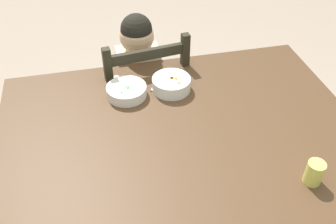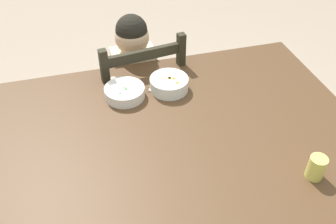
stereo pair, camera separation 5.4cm
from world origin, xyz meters
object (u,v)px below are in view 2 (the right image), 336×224
Objects in this scene: dining_chair at (138,103)px; spoon at (156,87)px; dining_table at (183,150)px; bowl_of_peas at (125,92)px; bowl_of_carrots at (169,84)px; child_figure at (135,76)px; drinking_cup at (316,167)px.

dining_chair reaches higher than spoon.
bowl_of_peas is at bearing 120.74° from dining_table.
bowl_of_carrots is at bearing -72.52° from dining_chair.
child_figure reaches higher than spoon.
dining_chair is 0.94× the size of child_figure.
child_figure reaches higher than bowl_of_peas.
dining_table is at bearing -59.26° from bowl_of_peas.
bowl_of_carrots is at bearing 0.00° from bowl_of_peas.
child_figure is 0.29m from spoon.
drinking_cup is (0.45, -0.91, 0.15)m from child_figure.
child_figure is (-0.08, 0.59, -0.02)m from dining_table.
drinking_cup reaches higher than bowl_of_carrots.
child_figure is 10.95× the size of drinking_cup.
bowl_of_carrots is 0.06m from spoon.
dining_table is 16.10× the size of drinking_cup.
bowl_of_carrots is (0.02, 0.30, 0.12)m from dining_table.
dining_chair is at bearing 57.26° from child_figure.
dining_chair is 0.19m from child_figure.
dining_table is 0.37m from bowl_of_peas.
dining_table is 8.33× the size of bowl_of_carrots.
bowl_of_peas reaches higher than spoon.
dining_table is 0.64m from dining_chair.
bowl_of_peas is 0.83m from drinking_cup.
drinking_cup is at bearing -60.52° from bowl_of_carrots.
dining_chair is at bearing 98.50° from spoon.
child_figure reaches higher than dining_table.
bowl_of_peas reaches higher than dining_table.
child_figure is 7.36× the size of spoon.
dining_table is at bearing -94.63° from bowl_of_carrots.
dining_table is 1.56× the size of dining_chair.
child_figure is (-0.01, -0.01, 0.19)m from dining_chair.
dining_table is 10.83× the size of spoon.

